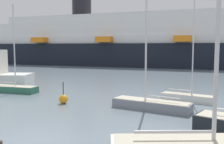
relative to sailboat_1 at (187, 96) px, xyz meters
The scene contains 7 objects.
ground_plane 13.35m from the sailboat_1, 119.05° to the right, with size 600.00×600.00×0.00m, color slate.
sailboat_1 is the anchor object (origin of this frame).
sailboat_2 4.35m from the sailboat_1, 122.28° to the right, with size 5.77×2.56×10.08m.
sailboat_5 11.07m from the sailboat_1, 85.04° to the right, with size 7.26×3.91×13.15m.
sailboat_6 16.44m from the sailboat_1, behind, with size 5.17×1.49×8.45m.
channel_buoy_0 9.97m from the sailboat_1, 156.82° to the right, with size 0.70×0.70×1.70m.
cruise_ship 39.66m from the sailboat_1, 105.62° to the left, with size 93.29×15.72×16.48m.
Camera 1 is at (7.33, -10.12, 4.45)m, focal length 41.97 mm.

